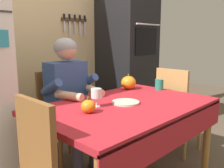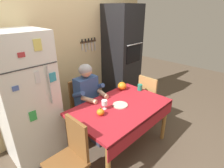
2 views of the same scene
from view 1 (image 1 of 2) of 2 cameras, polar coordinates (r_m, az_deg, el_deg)
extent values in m
cube|color=#D1B784|center=(2.85, -15.61, 11.44)|extent=(3.70, 0.10, 2.60)
cube|color=#4C3823|center=(3.02, -8.74, 14.55)|extent=(0.36, 0.02, 0.04)
cube|color=silver|center=(2.92, -11.01, 13.04)|extent=(0.02, 0.01, 0.12)
cube|color=black|center=(2.92, -11.07, 15.20)|extent=(0.02, 0.01, 0.06)
cube|color=silver|center=(2.96, -9.77, 12.63)|extent=(0.02, 0.01, 0.16)
cube|color=black|center=(2.97, -9.83, 15.17)|extent=(0.02, 0.01, 0.06)
cube|color=silver|center=(3.00, -8.60, 12.88)|extent=(0.02, 0.01, 0.14)
cube|color=black|center=(3.01, -8.64, 15.13)|extent=(0.02, 0.01, 0.06)
cube|color=silver|center=(3.05, -7.44, 12.54)|extent=(0.02, 0.01, 0.17)
cube|color=black|center=(3.06, -7.48, 15.09)|extent=(0.02, 0.01, 0.06)
cube|color=silver|center=(3.10, -6.33, 12.53)|extent=(0.02, 0.01, 0.17)
cube|color=black|center=(3.10, -6.35, 15.05)|extent=(0.02, 0.01, 0.06)
cube|color=teal|center=(1.86, -24.16, 9.64)|extent=(0.09, 0.02, 0.12)
cube|color=black|center=(3.23, 3.53, 7.24)|extent=(0.60, 0.60, 2.10)
cube|color=black|center=(3.04, 7.97, 9.77)|extent=(0.42, 0.01, 0.32)
cylinder|color=silver|center=(3.03, 8.48, 13.54)|extent=(0.45, 0.02, 0.02)
cylinder|color=#9E6B33|center=(1.98, -19.03, -16.77)|extent=(0.06, 0.06, 0.70)
cylinder|color=#9E6B33|center=(2.37, 21.15, -12.25)|extent=(0.06, 0.06, 0.70)
cylinder|color=#9E6B33|center=(2.74, 5.85, -8.43)|extent=(0.06, 0.06, 0.70)
cube|color=#A81E28|center=(1.92, 3.25, -5.18)|extent=(1.40, 0.90, 0.04)
cube|color=#A81E28|center=(1.71, 14.74, -11.11)|extent=(1.40, 0.01, 0.20)
cube|color=brown|center=(2.44, -10.87, -8.96)|extent=(0.40, 0.40, 0.04)
cube|color=brown|center=(2.51, -13.44, -2.34)|extent=(0.36, 0.04, 0.48)
cylinder|color=brown|center=(2.31, -11.75, -16.24)|extent=(0.04, 0.04, 0.41)
cylinder|color=brown|center=(2.57, -16.12, -13.52)|extent=(0.04, 0.04, 0.41)
cylinder|color=brown|center=(2.49, -5.07, -13.94)|extent=(0.04, 0.04, 0.41)
cylinder|color=brown|center=(2.74, -9.81, -11.72)|extent=(0.04, 0.04, 0.41)
cylinder|color=#38384C|center=(2.22, -7.95, -16.53)|extent=(0.09, 0.09, 0.38)
cylinder|color=#38384C|center=(2.34, -3.94, -15.03)|extent=(0.09, 0.09, 0.38)
cube|color=#38384C|center=(2.24, -10.47, -8.86)|extent=(0.12, 0.40, 0.11)
cube|color=#38384C|center=(2.34, -6.85, -7.89)|extent=(0.12, 0.40, 0.11)
cube|color=#33518E|center=(2.31, -10.62, -0.82)|extent=(0.36, 0.20, 0.48)
cylinder|color=#33518E|center=(2.14, -13.95, -0.78)|extent=(0.07, 0.26, 0.18)
cylinder|color=#33518E|center=(2.37, -5.71, 0.58)|extent=(0.07, 0.26, 0.18)
cylinder|color=#D8A884|center=(2.04, -9.92, -2.73)|extent=(0.13, 0.27, 0.07)
cylinder|color=#D8A884|center=(2.21, -4.04, -1.56)|extent=(0.13, 0.27, 0.07)
sphere|color=#D8A884|center=(2.25, -10.63, 7.88)|extent=(0.19, 0.19, 0.19)
ellipsoid|color=#99999E|center=(2.26, -10.79, 8.39)|extent=(0.21, 0.21, 0.17)
cube|color=brown|center=(1.40, -17.30, -13.03)|extent=(0.04, 0.36, 0.48)
cube|color=tan|center=(2.82, 15.32, -6.45)|extent=(0.40, 0.40, 0.04)
cube|color=tan|center=(2.60, 13.67, -1.91)|extent=(0.04, 0.36, 0.48)
cylinder|color=tan|center=(2.96, 19.66, -10.44)|extent=(0.04, 0.04, 0.41)
cylinder|color=tan|center=(2.68, 16.51, -12.56)|extent=(0.04, 0.04, 0.41)
cylinder|color=tan|center=(3.11, 13.90, -9.13)|extent=(0.04, 0.04, 0.41)
cylinder|color=tan|center=(2.83, 10.33, -10.94)|extent=(0.04, 0.04, 0.41)
cylinder|color=#237F66|center=(2.45, 10.92, -0.11)|extent=(0.08, 0.08, 0.10)
torus|color=#237F66|center=(2.49, 11.49, 0.15)|extent=(0.05, 0.01, 0.05)
cylinder|color=white|center=(1.83, -3.65, -5.21)|extent=(0.06, 0.06, 0.01)
cylinder|color=white|center=(1.82, -3.66, -4.17)|extent=(0.01, 0.01, 0.06)
cylinder|color=white|center=(1.80, -3.68, -2.14)|extent=(0.08, 0.08, 0.07)
ellipsoid|color=orange|center=(2.44, 3.86, 0.34)|extent=(0.15, 0.15, 0.13)
cylinder|color=#4C6023|center=(2.43, 3.89, 2.12)|extent=(0.02, 0.02, 0.02)
ellipsoid|color=orange|center=(1.68, -5.54, -5.19)|extent=(0.10, 0.10, 0.09)
cylinder|color=#4C6023|center=(1.67, -5.57, -3.33)|extent=(0.02, 0.02, 0.02)
cylinder|color=beige|center=(1.92, 3.19, -4.29)|extent=(0.21, 0.21, 0.02)
camera|label=2|loc=(0.87, -177.16, 55.22)|focal=28.39mm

